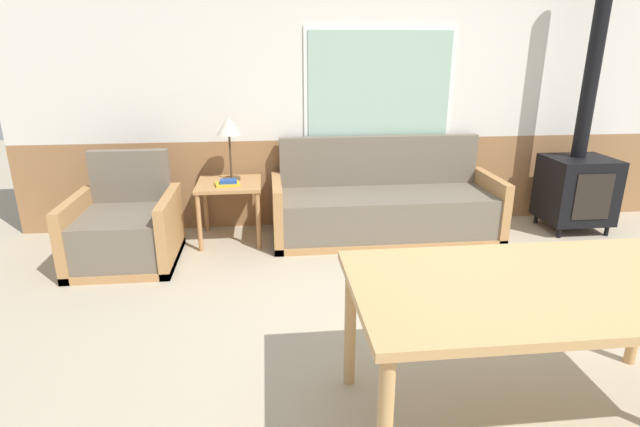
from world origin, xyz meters
name	(u,v)px	position (x,y,z in m)	size (l,w,h in m)	color
ground_plane	(504,378)	(0.00, 0.00, 0.00)	(16.00, 16.00, 0.00)	#B2A58C
wall_back	(394,86)	(-0.01, 2.63, 1.35)	(7.20, 0.09, 2.70)	#996B42
couch	(385,208)	(-0.16, 2.19, 0.27)	(2.09, 0.76, 0.90)	#B27F4C
armchair	(126,232)	(-2.42, 1.83, 0.26)	(0.82, 0.82, 0.87)	#B27F4C
side_table	(229,191)	(-1.59, 2.24, 0.46)	(0.57, 0.57, 0.55)	#B27F4C
table_lamp	(229,129)	(-1.57, 2.34, 1.01)	(0.22, 0.22, 0.58)	#4C3823
book_stack	(228,183)	(-1.59, 2.15, 0.57)	(0.23, 0.19, 0.05)	gold
dining_table	(548,297)	(-0.03, -0.32, 0.67)	(1.74, 0.89, 0.74)	tan
wood_stove	(579,171)	(1.71, 2.17, 0.59)	(0.60, 0.53, 2.56)	black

